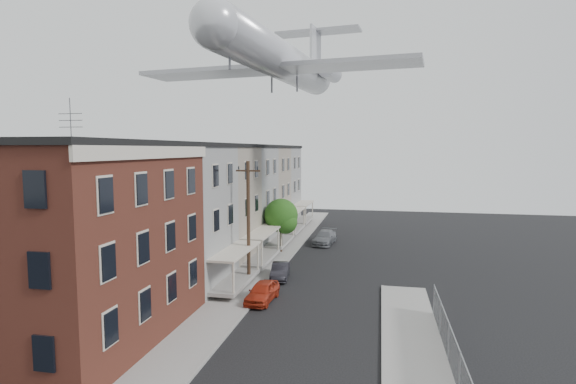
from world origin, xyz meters
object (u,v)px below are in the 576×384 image
Objects in this scene: utility_pole at (248,221)px; car_near at (262,292)px; airplane at (283,61)px; car_far at (325,237)px; street_tree at (282,217)px; car_mid at (280,271)px.

car_near is (2.00, -3.66, -4.03)m from utility_pole.
car_far is at bearing 61.91° from airplane.
utility_pole is 0.32× the size of airplane.
street_tree reaches higher than car_near.
street_tree is 0.19× the size of airplane.
utility_pole is at bearing -91.89° from street_tree.
street_tree is 1.45× the size of car_mid.
car_far is (3.47, 4.90, -2.76)m from street_tree.
car_near is 18.57m from car_far.
airplane is (-3.16, -5.92, 16.96)m from car_far.
street_tree is 1.10× the size of car_far.
utility_pole is 2.39× the size of car_near.
street_tree is at bearing 106.82° from airplane.
utility_pole is at bearing 122.52° from car_near.
street_tree is 6.61m from car_far.
car_mid is 0.76× the size of car_far.
utility_pole is at bearing -94.10° from airplane.
airplane reaches higher than car_mid.
car_near reaches higher than car_mid.
car_far is at bearing 54.65° from street_tree.
car_near is (1.67, -13.58, -2.81)m from street_tree.
street_tree is 13.97m from car_near.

